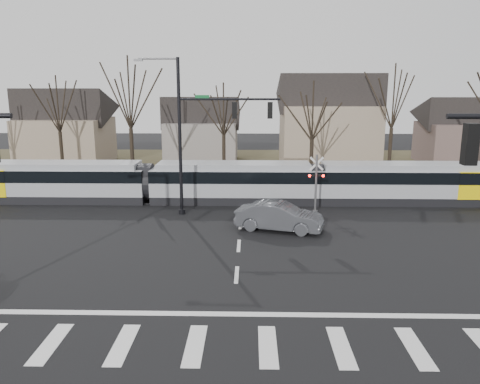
{
  "coord_description": "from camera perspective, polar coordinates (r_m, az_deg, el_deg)",
  "views": [
    {
      "loc": [
        0.59,
        -17.9,
        8.28
      ],
      "look_at": [
        0.0,
        9.0,
        2.3
      ],
      "focal_mm": 35.0,
      "sensor_mm": 36.0,
      "label": 1
    }
  ],
  "objects": [
    {
      "name": "house_b",
      "position": [
        54.36,
        -4.7,
        7.94
      ],
      "size": [
        8.64,
        7.56,
        7.65
      ],
      "color": "slate",
      "rests_on": "ground"
    },
    {
      "name": "rail_crossing_signal",
      "position": [
        31.66,
        9.24,
        0.71
      ],
      "size": [
        1.08,
        0.36,
        4.0
      ],
      "color": "#59595B",
      "rests_on": "ground"
    },
    {
      "name": "lane_dashes",
      "position": [
        34.9,
        0.25,
        -1.18
      ],
      "size": [
        0.18,
        30.0,
        0.01
      ],
      "color": "silver",
      "rests_on": "ground"
    },
    {
      "name": "house_c",
      "position": [
        51.68,
        10.75,
        8.94
      ],
      "size": [
        10.8,
        8.64,
        10.1
      ],
      "color": "gray",
      "rests_on": "ground"
    },
    {
      "name": "stop_line",
      "position": [
        18.12,
        -0.77,
        -14.65
      ],
      "size": [
        28.0,
        0.35,
        0.01
      ],
      "primitive_type": "cube",
      "color": "silver",
      "rests_on": "ground"
    },
    {
      "name": "signal_pole_far",
      "position": [
        30.66,
        -4.4,
        7.67
      ],
      "size": [
        9.28,
        0.44,
        10.2
      ],
      "color": "black",
      "rests_on": "ground"
    },
    {
      "name": "grass_verge",
      "position": [
        50.59,
        0.57,
        3.12
      ],
      "size": [
        140.0,
        28.0,
        0.01
      ],
      "primitive_type": "cube",
      "color": "#38331E",
      "rests_on": "ground"
    },
    {
      "name": "ground",
      "position": [
        19.74,
        -0.58,
        -12.28
      ],
      "size": [
        140.0,
        140.0,
        0.0
      ],
      "primitive_type": "plane",
      "color": "black"
    },
    {
      "name": "rail_pair",
      "position": [
        34.7,
        0.25,
        -1.22
      ],
      "size": [
        90.0,
        1.52,
        0.06
      ],
      "color": "#59595E",
      "rests_on": "ground"
    },
    {
      "name": "tree_row",
      "position": [
        44.05,
        3.12,
        8.24
      ],
      "size": [
        59.2,
        7.2,
        10.0
      ],
      "color": "black",
      "rests_on": "ground"
    },
    {
      "name": "crosswalk",
      "position": [
        16.19,
        -1.06,
        -18.21
      ],
      "size": [
        27.0,
        2.6,
        0.01
      ],
      "color": "silver",
      "rests_on": "ground"
    },
    {
      "name": "sedan",
      "position": [
        27.86,
        4.81,
        -2.98
      ],
      "size": [
        4.52,
        6.1,
        1.7
      ],
      "primitive_type": "imported",
      "rotation": [
        0.0,
        0.0,
        1.29
      ],
      "color": "#404246",
      "rests_on": "ground"
    },
    {
      "name": "tram",
      "position": [
        34.58,
        -1.06,
        1.39
      ],
      "size": [
        38.77,
        2.88,
        2.94
      ],
      "color": "gray",
      "rests_on": "ground"
    },
    {
      "name": "house_d",
      "position": [
        58.01,
        25.26,
        7.09
      ],
      "size": [
        8.64,
        7.56,
        7.65
      ],
      "color": "brown",
      "rests_on": "ground"
    },
    {
      "name": "house_a",
      "position": [
        55.97,
        -20.53,
        7.84
      ],
      "size": [
        9.72,
        8.64,
        8.6
      ],
      "color": "gray",
      "rests_on": "ground"
    }
  ]
}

